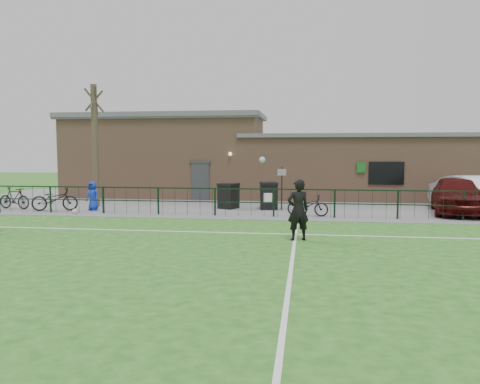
# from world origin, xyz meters

# --- Properties ---
(ground) EXTENTS (90.00, 90.00, 0.00)m
(ground) POSITION_xyz_m (0.00, 0.00, 0.00)
(ground) COLOR #255F1B
(ground) RESTS_ON ground
(paving_strip) EXTENTS (34.00, 13.00, 0.02)m
(paving_strip) POSITION_xyz_m (0.00, 13.50, 0.01)
(paving_strip) COLOR slate
(paving_strip) RESTS_ON ground
(pitch_line_touch) EXTENTS (28.00, 0.10, 0.01)m
(pitch_line_touch) POSITION_xyz_m (0.00, 7.80, 0.00)
(pitch_line_touch) COLOR white
(pitch_line_touch) RESTS_ON ground
(pitch_line_mid) EXTENTS (28.00, 0.10, 0.01)m
(pitch_line_mid) POSITION_xyz_m (0.00, 4.00, 0.00)
(pitch_line_mid) COLOR white
(pitch_line_mid) RESTS_ON ground
(pitch_line_perp) EXTENTS (0.10, 16.00, 0.01)m
(pitch_line_perp) POSITION_xyz_m (2.00, 0.00, 0.00)
(pitch_line_perp) COLOR white
(pitch_line_perp) RESTS_ON ground
(perimeter_fence) EXTENTS (28.00, 0.10, 1.20)m
(perimeter_fence) POSITION_xyz_m (0.00, 8.00, 0.60)
(perimeter_fence) COLOR black
(perimeter_fence) RESTS_ON ground
(bare_tree) EXTENTS (0.30, 0.30, 6.00)m
(bare_tree) POSITION_xyz_m (-8.00, 10.50, 3.00)
(bare_tree) COLOR #433628
(bare_tree) RESTS_ON ground
(wheelie_bin_left) EXTENTS (1.00, 1.05, 1.12)m
(wheelie_bin_left) POSITION_xyz_m (-1.33, 10.49, 0.58)
(wheelie_bin_left) COLOR black
(wheelie_bin_left) RESTS_ON paving_strip
(wheelie_bin_right) EXTENTS (0.91, 1.00, 1.19)m
(wheelie_bin_right) POSITION_xyz_m (0.59, 10.51, 0.61)
(wheelie_bin_right) COLOR black
(wheelie_bin_right) RESTS_ON paving_strip
(sign_post) EXTENTS (0.08, 0.08, 2.00)m
(sign_post) POSITION_xyz_m (1.21, 10.26, 1.02)
(sign_post) COLOR black
(sign_post) RESTS_ON paving_strip
(car_maroon) EXTENTS (2.86, 5.13, 1.65)m
(car_maroon) POSITION_xyz_m (8.89, 10.19, 0.84)
(car_maroon) COLOR #450C0C
(car_maroon) RESTS_ON paving_strip
(car_silver) EXTENTS (3.35, 5.21, 1.62)m
(car_silver) POSITION_xyz_m (9.97, 10.79, 0.83)
(car_silver) COLOR #A4A7AC
(car_silver) RESTS_ON paving_strip
(bicycle_b) EXTENTS (1.76, 0.75, 1.02)m
(bicycle_b) POSITION_xyz_m (-11.34, 8.86, 0.53)
(bicycle_b) COLOR black
(bicycle_b) RESTS_ON paving_strip
(bicycle_c) EXTENTS (2.17, 1.27, 1.08)m
(bicycle_c) POSITION_xyz_m (-9.09, 8.50, 0.56)
(bicycle_c) COLOR black
(bicycle_c) RESTS_ON paving_strip
(bicycle_e) EXTENTS (1.81, 0.87, 0.91)m
(bicycle_e) POSITION_xyz_m (2.41, 8.40, 0.48)
(bicycle_e) COLOR black
(bicycle_e) RESTS_ON paving_strip
(spectator_child) EXTENTS (0.75, 0.60, 1.33)m
(spectator_child) POSITION_xyz_m (-7.43, 8.91, 0.69)
(spectator_child) COLOR #1633CE
(spectator_child) RESTS_ON paving_strip
(goalkeeper_kick) EXTENTS (1.91, 3.46, 2.54)m
(goalkeeper_kick) POSITION_xyz_m (2.07, 3.04, 0.97)
(goalkeeper_kick) COLOR black
(goalkeeper_kick) RESTS_ON ground
(ball_ground) EXTENTS (0.24, 0.24, 0.24)m
(ball_ground) POSITION_xyz_m (-7.66, 7.62, 0.12)
(ball_ground) COLOR white
(ball_ground) RESTS_ON ground
(clubhouse) EXTENTS (24.25, 5.40, 4.96)m
(clubhouse) POSITION_xyz_m (-0.88, 16.50, 2.22)
(clubhouse) COLOR #A3785B
(clubhouse) RESTS_ON ground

